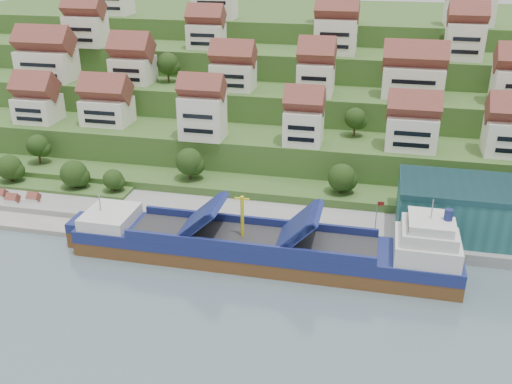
# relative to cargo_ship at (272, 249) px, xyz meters

# --- Properties ---
(ground) EXTENTS (300.00, 300.00, 0.00)m
(ground) POSITION_rel_cargo_ship_xyz_m (-0.19, -1.16, -2.98)
(ground) COLOR slate
(ground) RESTS_ON ground
(quay) EXTENTS (180.00, 14.00, 2.20)m
(quay) POSITION_rel_cargo_ship_xyz_m (19.81, 13.84, -1.88)
(quay) COLOR gray
(quay) RESTS_ON ground
(pebble_beach) EXTENTS (45.00, 20.00, 1.00)m
(pebble_beach) POSITION_rel_cargo_ship_xyz_m (-58.19, 10.84, -2.48)
(pebble_beach) COLOR gray
(pebble_beach) RESTS_ON ground
(hillside) EXTENTS (260.00, 128.00, 31.00)m
(hillside) POSITION_rel_cargo_ship_xyz_m (-0.19, 102.39, 7.67)
(hillside) COLOR #2D4C1E
(hillside) RESTS_ON ground
(hillside_village) EXTENTS (157.99, 64.54, 28.67)m
(hillside_village) POSITION_rel_cargo_ship_xyz_m (-1.69, 59.22, 21.07)
(hillside_village) COLOR white
(hillside_village) RESTS_ON ground
(hillside_trees) EXTENTS (142.55, 62.48, 30.62)m
(hillside_trees) POSITION_rel_cargo_ship_xyz_m (-14.86, 40.19, 12.25)
(hillside_trees) COLOR #233E14
(hillside_trees) RESTS_ON ground
(flagpole) EXTENTS (1.28, 0.16, 8.00)m
(flagpole) POSITION_rel_cargo_ship_xyz_m (17.93, 8.84, 3.90)
(flagpole) COLOR gray
(flagpole) RESTS_ON quay
(beach_huts) EXTENTS (14.40, 3.70, 2.20)m
(beach_huts) POSITION_rel_cargo_ship_xyz_m (-60.19, 9.59, -0.88)
(beach_huts) COLOR white
(beach_huts) RESTS_ON pebble_beach
(cargo_ship) EXTENTS (69.23, 10.97, 15.23)m
(cargo_ship) POSITION_rel_cargo_ship_xyz_m (0.00, 0.00, 0.00)
(cargo_ship) COLOR brown
(cargo_ship) RESTS_ON ground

